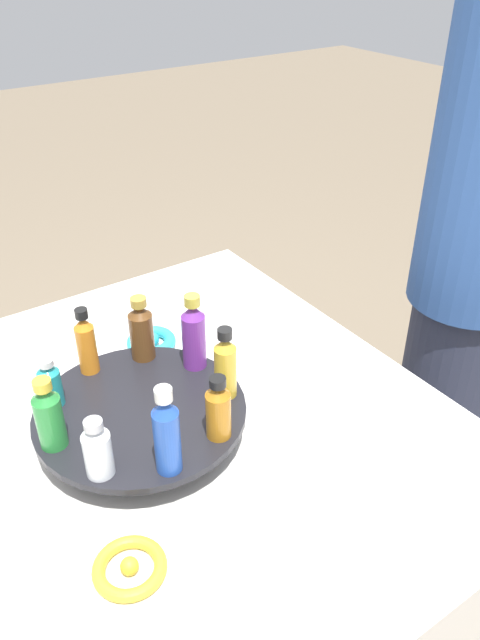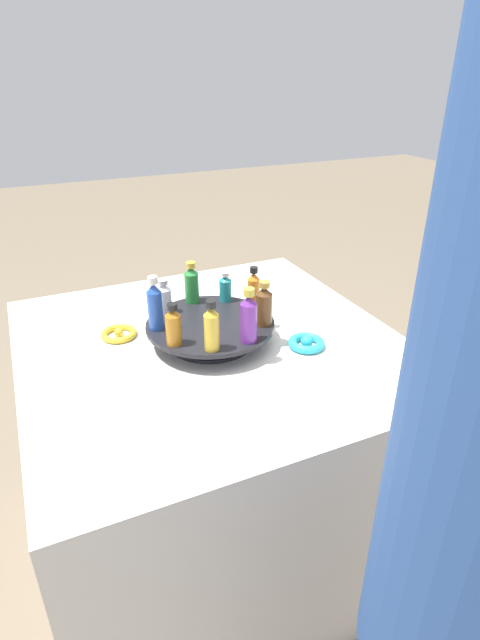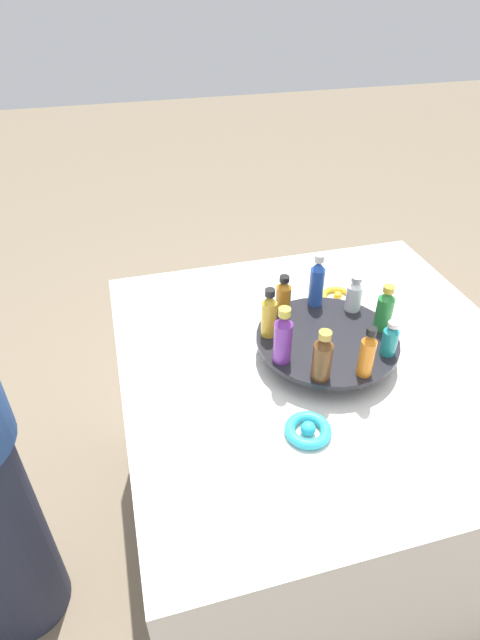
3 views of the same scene
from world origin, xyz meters
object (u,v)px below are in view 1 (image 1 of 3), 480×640
bottle_green (49,416)px  ribbon_bow_gold (130,568)px  display_stand (141,419)px  person_figure (478,245)px  bottle_purple (194,334)px  bottle_teal (50,384)px  ribbon_bow_teal (151,341)px  bottle_orange (86,343)px  bottle_blue (167,433)px  bottle_brown (141,330)px  bottle_amber (218,409)px  bottle_clear (97,449)px  bottle_gold (225,365)px

bottle_green → ribbon_bow_gold: (0.22, 0.01, -0.11)m
display_stand → person_figure: bearing=91.7°
bottle_green → bottle_purple: (-0.05, 0.28, 0.01)m
bottle_teal → ribbon_bow_teal: bottle_teal is taller
bottle_orange → bottle_blue: 0.28m
bottle_orange → ribbon_bow_gold: bearing=-16.3°
display_stand → bottle_green: size_ratio=2.84×
bottle_brown → bottle_amber: size_ratio=1.12×
person_figure → bottle_orange: bearing=-9.0°
bottle_teal → bottle_green: bearing=-19.5°
bottle_clear → ribbon_bow_teal: size_ratio=0.98×
bottle_orange → bottle_clear: bearing=-19.5°
bottle_teal → bottle_gold: size_ratio=0.68×
bottle_teal → bottle_blue: bottle_blue is taller
bottle_amber → ribbon_bow_teal: bearing=170.2°
bottle_brown → bottle_blue: bearing=-19.5°
bottle_orange → person_figure: 0.90m
display_stand → bottle_green: bearing=-89.5°
bottle_green → bottle_clear: (0.09, 0.03, -0.01)m
bottle_amber → ribbon_bow_gold: bearing=-64.1°
bottle_clear → bottle_blue: size_ratio=0.66×
bottle_orange → ribbon_bow_teal: 0.21m
ribbon_bow_gold → display_stand: bearing=149.2°
bottle_gold → ribbon_bow_gold: (0.17, -0.27, -0.11)m
bottle_brown → bottle_clear: bearing=-39.5°
bottle_orange → bottle_blue: bottle_blue is taller
bottle_gold → bottle_green: bearing=-99.5°
bottle_orange → bottle_purple: 0.18m
display_stand → bottle_brown: (-0.12, 0.07, 0.08)m
ribbon_bow_gold → person_figure: (-0.25, 1.00, 0.09)m
bottle_amber → ribbon_bow_gold: 0.25m
display_stand → ribbon_bow_teal: display_stand is taller
bottle_brown → bottle_amber: bearing=0.5°
bottle_purple → ribbon_bow_teal: 0.21m
bottle_orange → bottle_teal: 0.10m
bottle_green → bottle_blue: bottle_blue is taller
bottle_green → ribbon_bow_gold: bottle_green is taller
bottle_clear → person_figure: bearing=96.9°
person_figure → bottle_gold: bearing=4.0°
bottle_clear → bottle_blue: (0.05, 0.08, 0.02)m
bottle_amber → ribbon_bow_teal: 0.36m
ribbon_bow_gold → bottle_green: bearing=-177.3°
ribbon_bow_gold → bottle_orange: bearing=163.7°
display_stand → person_figure: 0.87m
display_stand → person_figure: size_ratio=0.21×
bottle_blue → ribbon_bow_teal: bottle_blue is taller
bottle_orange → ribbon_bow_gold: (0.36, -0.11, -0.11)m
bottle_green → bottle_amber: 0.25m
bottle_brown → bottle_amber: 0.25m
bottle_clear → person_figure: size_ratio=0.06×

